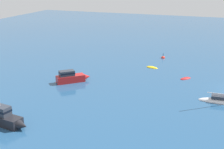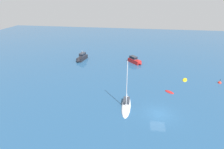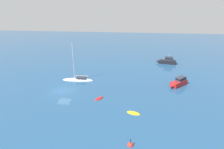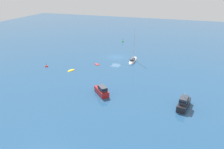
% 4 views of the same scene
% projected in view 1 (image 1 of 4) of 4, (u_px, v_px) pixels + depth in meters
% --- Properties ---
extents(motor_cruiser, '(4.67, 4.55, 1.86)m').
position_uv_depth(motor_cruiser, '(71.00, 77.00, 49.75)').
color(motor_cruiser, '#B21E1E').
rests_on(motor_cruiser, ground).
extents(tender, '(2.39, 1.61, 0.47)m').
position_uv_depth(tender, '(152.00, 68.00, 57.41)').
color(tender, yellow).
rests_on(tender, ground).
extents(rib, '(1.93, 2.11, 0.44)m').
position_uv_depth(rib, '(185.00, 79.00, 51.49)').
color(rib, '#B21E1E').
rests_on(rib, ground).
extents(motor_cruiser_1, '(5.88, 2.21, 2.89)m').
position_uv_depth(motor_cruiser_1, '(4.00, 118.00, 35.75)').
color(motor_cruiser_1, black).
rests_on(motor_cruiser_1, ground).
extents(channel_buoy, '(0.77, 0.77, 1.35)m').
position_uv_depth(channel_buoy, '(163.00, 58.00, 63.83)').
color(channel_buoy, red).
rests_on(channel_buoy, ground).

